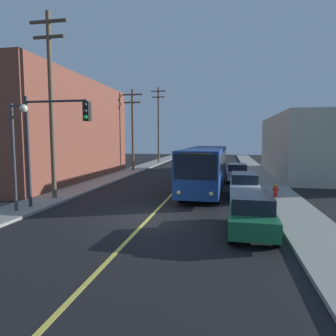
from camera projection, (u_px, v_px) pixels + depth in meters
The scene contains 16 objects.
ground_plane at pixel (149, 218), 14.82m from camera, with size 120.00×120.00×0.00m, color black.
sidewalk_left at pixel (96, 183), 25.94m from camera, with size 2.50×90.00×0.15m, color gray.
sidewalk_right at pixel (273, 188), 23.24m from camera, with size 2.50×90.00×0.15m, color gray.
lane_stripe_center at pixel (187, 178), 29.49m from camera, with size 0.16×60.00×0.01m, color #D8CC4C.
building_left_brick at pixel (41, 131), 28.52m from camera, with size 10.00×19.09×9.28m.
building_right_warehouse at pixel (332, 146), 31.50m from camera, with size 12.00×18.23×6.27m.
city_bus at pixel (206, 167), 22.34m from camera, with size 2.92×12.22×3.20m.
parked_car_green at pixel (252, 213), 12.46m from camera, with size 1.94×4.45×1.62m.
parked_car_white at pixel (244, 185), 20.06m from camera, with size 1.91×4.44×1.62m.
parked_car_silver at pixel (237, 172), 27.44m from camera, with size 1.89×4.43×1.62m.
utility_pole_near at pixel (51, 98), 18.62m from camera, with size 2.40×0.28×11.36m.
utility_pole_mid at pixel (133, 126), 35.41m from camera, with size 2.40×0.28×9.41m.
utility_pole_far at pixel (158, 122), 47.92m from camera, with size 2.40×0.28×11.72m.
traffic_signal_left_corner at pixel (53, 131), 16.07m from camera, with size 3.75×0.48×6.00m.
street_lamp_left at pixel (17, 142), 15.39m from camera, with size 0.98×0.40×5.50m.
fire_hydrant at pixel (275, 190), 19.56m from camera, with size 0.44×0.26×0.84m.
Camera 1 is at (3.64, -14.08, 3.91)m, focal length 32.37 mm.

